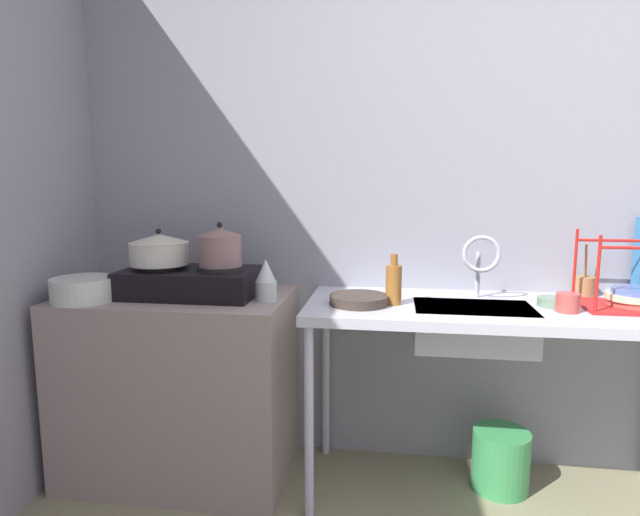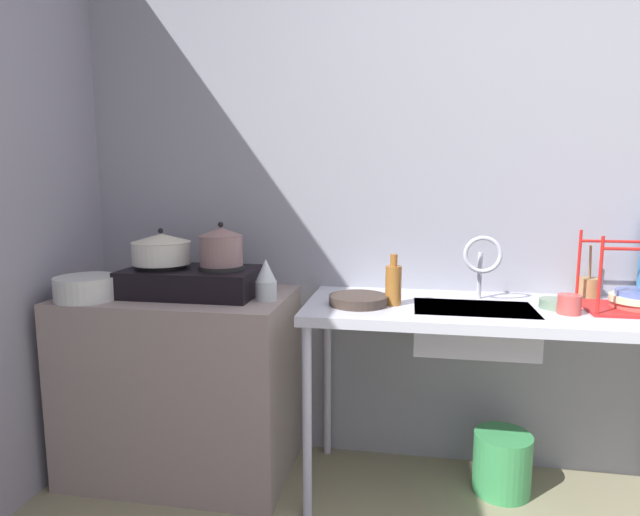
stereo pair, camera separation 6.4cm
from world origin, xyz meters
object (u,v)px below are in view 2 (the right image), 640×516
at_px(utensil_jar, 589,288).
at_px(bucket_on_floor, 502,463).
at_px(pot_on_left_burner, 161,248).
at_px(cup_by_rack, 569,304).
at_px(dish_rack, 639,300).
at_px(small_bowl_on_drainboard, 555,304).
at_px(percolator, 266,280).
at_px(frying_pan, 358,300).
at_px(sink_basin, 473,328).
at_px(faucet, 482,258).
at_px(bottle_by_sink, 393,284).
at_px(stove, 192,281).
at_px(pot_on_right_burner, 221,246).
at_px(pot_beside_stove, 86,288).

xyz_separation_m(utensil_jar, bucket_on_floor, (-0.34, -0.16, -0.74)).
distance_m(pot_on_left_burner, cup_by_rack, 1.68).
bearing_deg(dish_rack, cup_by_rack, -161.12).
height_order(small_bowl_on_drainboard, bucket_on_floor, small_bowl_on_drainboard).
xyz_separation_m(pot_on_left_burner, cup_by_rack, (1.67, -0.07, -0.17)).
bearing_deg(dish_rack, pot_on_left_burner, -179.26).
bearing_deg(dish_rack, percolator, -177.19).
bearing_deg(frying_pan, small_bowl_on_drainboard, 5.35).
distance_m(sink_basin, bucket_on_floor, 0.64).
bearing_deg(faucet, utensil_jar, 17.47).
distance_m(sink_basin, bottle_by_sink, 0.36).
relative_size(faucet, frying_pan, 1.15).
xyz_separation_m(faucet, cup_by_rack, (0.30, -0.15, -0.15)).
relative_size(stove, faucet, 2.09).
distance_m(stove, sink_basin, 1.20).
bearing_deg(bucket_on_floor, pot_on_right_burner, -177.07).
relative_size(stove, cup_by_rack, 6.74).
distance_m(sink_basin, utensil_jar, 0.58).
relative_size(sink_basin, bottle_by_sink, 2.25).
xyz_separation_m(percolator, dish_rack, (1.46, 0.07, -0.04)).
xyz_separation_m(pot_on_left_burner, dish_rack, (1.95, 0.03, -0.16)).
bearing_deg(bucket_on_floor, dish_rack, -4.58).
xyz_separation_m(pot_beside_stove, cup_by_rack, (1.94, 0.10, -0.01)).
bearing_deg(sink_basin, cup_by_rack, -5.81).
distance_m(pot_on_left_burner, pot_on_right_burner, 0.28).
xyz_separation_m(pot_on_right_burner, utensil_jar, (1.55, 0.23, -0.17)).
distance_m(stove, pot_beside_stove, 0.44).
xyz_separation_m(percolator, bottle_by_sink, (0.53, 0.01, -0.00)).
height_order(stove, dish_rack, dish_rack).
distance_m(pot_beside_stove, dish_rack, 2.22).
bearing_deg(utensil_jar, bucket_on_floor, -154.45).
distance_m(sink_basin, cup_by_rack, 0.36).
height_order(faucet, utensil_jar, faucet).
bearing_deg(pot_beside_stove, dish_rack, 4.91).
relative_size(pot_on_right_burner, dish_rack, 0.48).
bearing_deg(percolator, bucket_on_floor, 6.20).
bearing_deg(pot_on_left_burner, percolator, -5.48).
bearing_deg(cup_by_rack, bucket_on_floor, 144.48).
bearing_deg(bucket_on_floor, utensil_jar, 25.55).
bearing_deg(faucet, bucket_on_floor, -9.07).
height_order(bottle_by_sink, bucket_on_floor, bottle_by_sink).
height_order(percolator, dish_rack, dish_rack).
bearing_deg(sink_basin, faucet, 71.66).
height_order(dish_rack, bucket_on_floor, dish_rack).
distance_m(pot_beside_stove, frying_pan, 1.15).
relative_size(pot_on_right_burner, small_bowl_on_drainboard, 1.53).
relative_size(sink_basin, dish_rack, 1.17).
relative_size(sink_basin, small_bowl_on_drainboard, 3.76).
xyz_separation_m(pot_on_left_burner, percolator, (0.49, -0.05, -0.12)).
height_order(stove, bucket_on_floor, stove).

